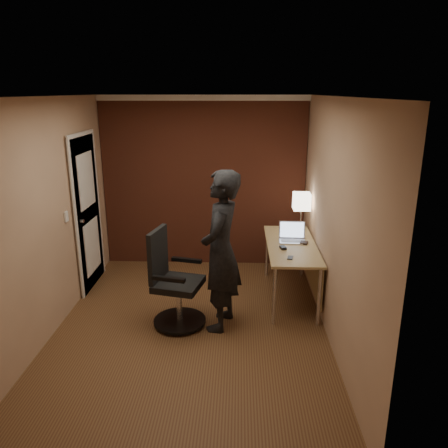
{
  "coord_description": "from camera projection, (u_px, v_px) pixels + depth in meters",
  "views": [
    {
      "loc": [
        0.53,
        -4.36,
        2.55
      ],
      "look_at": [
        0.35,
        0.55,
        1.05
      ],
      "focal_mm": 35.0,
      "sensor_mm": 36.0,
      "label": 1
    }
  ],
  "objects": [
    {
      "name": "mouse",
      "position": [
        283.0,
        248.0,
        5.24
      ],
      "size": [
        0.08,
        0.11,
        0.03
      ],
      "primitive_type": "cube",
      "rotation": [
        0.0,
        0.0,
        0.26
      ],
      "color": "black",
      "rests_on": "desk"
    },
    {
      "name": "office_chair",
      "position": [
        173.0,
        285.0,
        4.86
      ],
      "size": [
        0.6,
        0.67,
        1.09
      ],
      "color": "black",
      "rests_on": "ground"
    },
    {
      "name": "phone",
      "position": [
        290.0,
        258.0,
        4.96
      ],
      "size": [
        0.08,
        0.13,
        0.01
      ],
      "primitive_type": "cube",
      "rotation": [
        0.0,
        0.0,
        -0.22
      ],
      "color": "black",
      "rests_on": "desk"
    },
    {
      "name": "desk_lamp",
      "position": [
        302.0,
        202.0,
        5.76
      ],
      "size": [
        0.22,
        0.22,
        0.54
      ],
      "color": "silver",
      "rests_on": "desk"
    },
    {
      "name": "desk",
      "position": [
        297.0,
        254.0,
        5.46
      ],
      "size": [
        0.6,
        1.5,
        0.73
      ],
      "color": "tan",
      "rests_on": "ground"
    },
    {
      "name": "person",
      "position": [
        221.0,
        251.0,
        4.71
      ],
      "size": [
        0.56,
        0.73,
        1.78
      ],
      "primitive_type": "imported",
      "rotation": [
        0.0,
        0.0,
        -1.8
      ],
      "color": "black",
      "rests_on": "ground"
    },
    {
      "name": "laptop",
      "position": [
        292.0,
        236.0,
        5.53
      ],
      "size": [
        0.34,
        0.27,
        0.23
      ],
      "color": "silver",
      "rests_on": "desk"
    },
    {
      "name": "wallet",
      "position": [
        304.0,
        243.0,
        5.43
      ],
      "size": [
        0.12,
        0.13,
        0.02
      ],
      "primitive_type": "cube",
      "rotation": [
        0.0,
        0.0,
        -0.28
      ],
      "color": "black",
      "rests_on": "desk"
    },
    {
      "name": "room",
      "position": [
        181.0,
        180.0,
        6.01
      ],
      "size": [
        4.0,
        4.0,
        4.0
      ],
      "color": "brown",
      "rests_on": "ground"
    }
  ]
}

